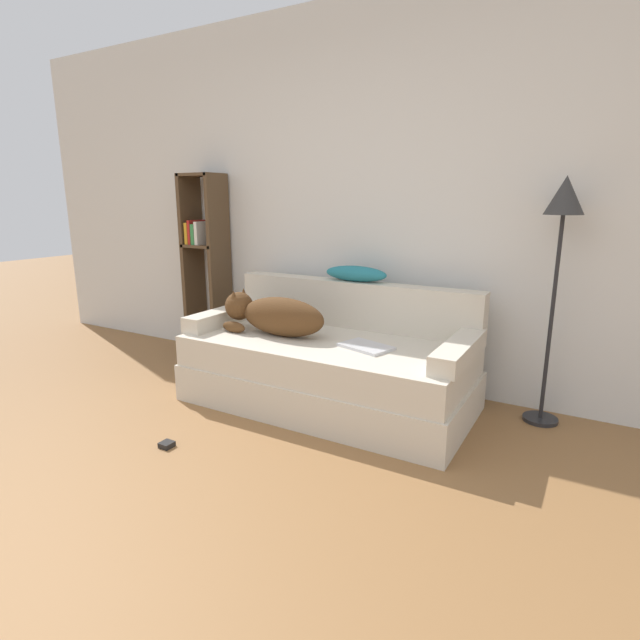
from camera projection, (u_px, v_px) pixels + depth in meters
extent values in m
plane|color=olive|center=(72.00, 572.00, 1.86)|extent=(20.00, 20.00, 0.00)
cube|color=silver|center=(363.00, 199.00, 3.63)|extent=(6.91, 0.06, 2.70)
cube|color=beige|center=(327.00, 386.00, 3.35)|extent=(1.88, 0.92, 0.25)
cube|color=beige|center=(327.00, 354.00, 3.29)|extent=(1.84, 0.88, 0.21)
cube|color=beige|center=(354.00, 304.00, 3.56)|extent=(1.84, 0.15, 0.33)
cube|color=beige|center=(225.00, 316.00, 3.67)|extent=(0.15, 0.73, 0.11)
cube|color=beige|center=(459.00, 351.00, 2.83)|extent=(0.15, 0.73, 0.11)
ellipsoid|color=#513319|center=(283.00, 317.00, 3.33)|extent=(0.63, 0.23, 0.26)
sphere|color=#513319|center=(239.00, 306.00, 3.50)|extent=(0.20, 0.20, 0.20)
cone|color=#513319|center=(234.00, 297.00, 3.43)|extent=(0.07, 0.07, 0.09)
cone|color=#513319|center=(244.00, 294.00, 3.52)|extent=(0.07, 0.07, 0.09)
ellipsoid|color=#513319|center=(234.00, 327.00, 3.43)|extent=(0.19, 0.06, 0.08)
cube|color=silver|center=(366.00, 347.00, 3.08)|extent=(0.36, 0.29, 0.02)
ellipsoid|color=teal|center=(356.00, 274.00, 3.52)|extent=(0.47, 0.15, 0.11)
cube|color=#4C3823|center=(193.00, 266.00, 4.36)|extent=(0.04, 0.26, 1.56)
cube|color=#4C3823|center=(220.00, 269.00, 4.21)|extent=(0.04, 0.26, 1.56)
cube|color=#4C3823|center=(201.00, 175.00, 4.11)|extent=(0.32, 0.26, 0.02)
cube|color=#4C3823|center=(205.00, 246.00, 4.24)|extent=(0.32, 0.26, 0.02)
cube|color=gold|center=(194.00, 233.00, 4.26)|extent=(0.03, 0.20, 0.18)
cube|color=red|center=(197.00, 232.00, 4.24)|extent=(0.03, 0.20, 0.20)
cube|color=#337F42|center=(200.00, 234.00, 4.22)|extent=(0.04, 0.20, 0.17)
cube|color=silver|center=(204.00, 233.00, 4.20)|extent=(0.03, 0.20, 0.19)
cylinder|color=#232326|center=(540.00, 419.00, 3.12)|extent=(0.21, 0.21, 0.02)
cylinder|color=#232326|center=(551.00, 321.00, 2.97)|extent=(0.02, 0.02, 1.24)
cone|color=#333333|center=(565.00, 195.00, 2.80)|extent=(0.22, 0.22, 0.22)
cube|color=black|center=(167.00, 445.00, 2.79)|extent=(0.07, 0.07, 0.03)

